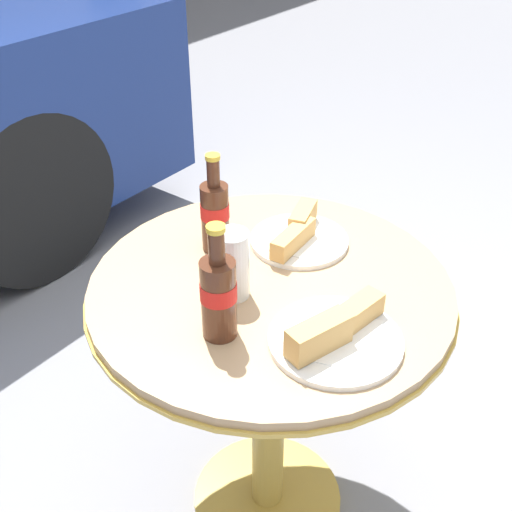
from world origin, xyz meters
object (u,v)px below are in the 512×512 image
at_px(lunch_plate_far, 335,334).
at_px(lunch_plate_near, 299,235).
at_px(cola_bottle_right, 215,213).
at_px(drinking_glass, 233,267).
at_px(bistro_table, 270,343).
at_px(cola_bottle_left, 219,294).

bearing_deg(lunch_plate_far, lunch_plate_near, 45.10).
bearing_deg(lunch_plate_near, cola_bottle_right, 133.93).
relative_size(drinking_glass, lunch_plate_far, 0.59).
distance_m(bistro_table, cola_bottle_right, 0.31).
distance_m(cola_bottle_right, drinking_glass, 0.18).
bearing_deg(cola_bottle_right, cola_bottle_left, -138.56).
distance_m(cola_bottle_right, lunch_plate_far, 0.40).
distance_m(cola_bottle_left, lunch_plate_near, 0.36).
xyz_separation_m(cola_bottle_right, lunch_plate_near, (0.13, -0.13, -0.07)).
xyz_separation_m(bistro_table, lunch_plate_far, (-0.08, -0.20, 0.19)).
height_order(drinking_glass, lunch_plate_far, drinking_glass).
relative_size(cola_bottle_left, lunch_plate_far, 0.95).
height_order(lunch_plate_near, lunch_plate_far, lunch_plate_far).
height_order(drinking_glass, lunch_plate_near, drinking_glass).
relative_size(bistro_table, cola_bottle_right, 3.37).
bearing_deg(cola_bottle_left, cola_bottle_right, 41.44).
bearing_deg(bistro_table, lunch_plate_near, 13.46).
bearing_deg(bistro_table, drinking_glass, 155.43).
xyz_separation_m(bistro_table, drinking_glass, (-0.08, 0.04, 0.23)).
distance_m(drinking_glass, lunch_plate_near, 0.24).
bearing_deg(bistro_table, cola_bottle_left, -174.11).
height_order(cola_bottle_left, lunch_plate_far, cola_bottle_left).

